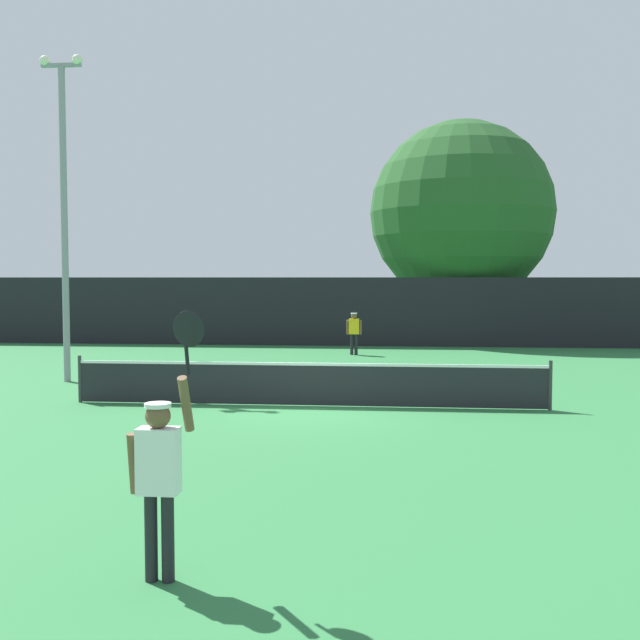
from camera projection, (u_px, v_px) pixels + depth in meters
ground_plane at (308, 406)px, 16.09m from camera, size 120.00×120.00×0.00m
tennis_net at (308, 383)px, 16.07m from camera, size 10.52×0.08×1.07m
perimeter_fence at (347, 312)px, 30.41m from camera, size 38.56×0.12×2.86m
player_serving at (160, 463)px, 6.73m from camera, size 0.68×0.40×2.52m
player_receiving at (354, 329)px, 26.86m from camera, size 0.57×0.23×1.55m
tennis_ball at (235, 396)px, 17.20m from camera, size 0.07×0.07×0.07m
light_pole at (64, 199)px, 19.64m from camera, size 1.18×0.28×8.78m
large_tree at (461, 213)px, 33.00m from camera, size 8.26×8.26×9.93m
parked_car_near at (399, 318)px, 37.71m from camera, size 2.05×4.27×1.69m
parked_car_mid at (538, 318)px, 37.82m from camera, size 2.41×4.40×1.69m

